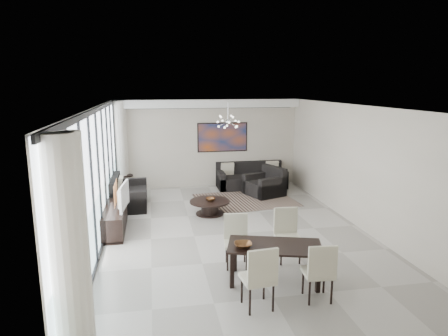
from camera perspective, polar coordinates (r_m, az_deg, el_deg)
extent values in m
cube|color=#A8A39B|center=(9.32, 1.67, -9.28)|extent=(6.00, 9.00, 0.02)
cube|color=white|center=(8.71, 1.78, 8.70)|extent=(6.00, 9.00, 0.02)
cube|color=beige|center=(13.26, -2.36, 3.51)|extent=(6.00, 0.02, 2.90)
cube|color=beige|center=(4.80, 13.26, -11.97)|extent=(6.00, 0.02, 2.90)
cube|color=beige|center=(9.96, 18.79, 0.10)|extent=(0.02, 9.00, 2.90)
cube|color=silver|center=(8.79, -17.65, -1.32)|extent=(0.01, 8.95, 2.85)
cube|color=black|center=(8.59, -17.97, 7.83)|extent=(0.04, 8.95, 0.10)
cube|color=black|center=(9.20, -16.84, -9.96)|extent=(0.04, 8.95, 0.06)
cube|color=black|center=(5.01, -22.79, -11.58)|extent=(0.04, 0.05, 2.88)
cube|color=black|center=(5.93, -20.77, -7.81)|extent=(0.04, 0.05, 2.88)
cube|color=black|center=(6.86, -19.33, -5.05)|extent=(0.04, 0.05, 2.88)
cube|color=black|center=(7.82, -18.24, -2.95)|extent=(0.04, 0.05, 2.88)
cube|color=black|center=(8.78, -17.39, -1.31)|extent=(0.04, 0.05, 2.88)
cube|color=black|center=(9.75, -16.72, 0.00)|extent=(0.04, 0.05, 2.88)
cube|color=black|center=(10.73, -16.16, 1.08)|extent=(0.04, 0.05, 2.88)
cube|color=black|center=(11.71, -15.70, 1.97)|extent=(0.04, 0.05, 2.88)
cube|color=black|center=(12.69, -15.31, 2.73)|extent=(0.04, 0.05, 2.88)
cylinder|color=silver|center=(4.85, -21.51, -12.28)|extent=(0.36, 0.36, 2.85)
cylinder|color=silver|center=(12.83, -14.63, 2.86)|extent=(0.36, 0.36, 2.85)
cube|color=white|center=(12.94, -2.29, 9.18)|extent=(5.98, 0.40, 0.26)
cube|color=#AA4817|center=(13.29, -0.21, 4.41)|extent=(1.68, 0.04, 0.98)
cylinder|color=silver|center=(11.23, 0.57, 8.05)|extent=(0.02, 0.02, 0.55)
sphere|color=silver|center=(11.25, 0.57, 6.65)|extent=(0.12, 0.12, 0.12)
cube|color=black|center=(11.90, 3.05, -4.58)|extent=(2.99, 2.43, 0.01)
cylinder|color=black|center=(10.55, -2.05, -4.79)|extent=(1.06, 1.06, 0.04)
cylinder|color=black|center=(10.60, -2.04, -5.75)|extent=(0.47, 0.47, 0.33)
cylinder|color=black|center=(10.65, -2.04, -6.51)|extent=(0.74, 0.74, 0.03)
imported|color=brown|center=(10.51, -1.94, -4.50)|extent=(0.28, 0.28, 0.08)
cube|color=black|center=(13.31, 3.94, -1.94)|extent=(2.26, 0.92, 0.41)
cube|color=black|center=(13.57, 3.58, 0.11)|extent=(2.26, 0.18, 0.41)
cube|color=black|center=(13.07, -0.46, -1.74)|extent=(0.18, 0.92, 0.60)
cube|color=black|center=(13.58, 8.20, -1.36)|extent=(0.18, 0.92, 0.60)
cube|color=black|center=(11.59, -13.35, -4.29)|extent=(0.96, 1.70, 0.43)
cube|color=black|center=(11.51, -15.35, -2.31)|extent=(0.19, 1.70, 0.43)
cube|color=black|center=(10.83, -13.56, -4.90)|extent=(0.96, 0.19, 0.62)
cube|color=black|center=(12.29, -13.20, -2.90)|extent=(0.96, 0.19, 0.62)
cube|color=black|center=(12.44, 5.73, -2.90)|extent=(1.29, 1.32, 0.43)
cube|color=black|center=(12.57, 7.18, -0.73)|extent=(0.56, 1.03, 0.43)
cube|color=black|center=(12.74, 4.59, -2.07)|extent=(0.98, 0.54, 0.63)
cube|color=black|center=(12.10, 6.95, -2.87)|extent=(0.98, 0.54, 0.63)
cylinder|color=black|center=(12.98, -13.77, -1.05)|extent=(0.41, 0.41, 0.04)
cylinder|color=black|center=(13.05, -13.71, -2.25)|extent=(0.06, 0.06, 0.52)
cylinder|color=black|center=(13.11, -13.65, -3.32)|extent=(0.29, 0.29, 0.03)
cube|color=black|center=(9.74, -15.44, -7.08)|extent=(0.50, 1.79, 0.56)
imported|color=gray|center=(9.50, -14.69, -3.92)|extent=(0.24, 1.02, 0.58)
cube|color=black|center=(7.03, 7.26, -11.00)|extent=(1.76, 1.22, 0.04)
cube|color=black|center=(6.90, 1.14, -14.39)|extent=(0.07, 0.07, 0.63)
cube|color=black|center=(7.46, 1.55, -12.29)|extent=(0.07, 0.07, 0.63)
cube|color=black|center=(6.94, 13.31, -14.56)|extent=(0.07, 0.07, 0.63)
cube|color=black|center=(7.50, 12.71, -12.46)|extent=(0.07, 0.07, 0.63)
cube|color=beige|center=(6.31, 4.80, -15.47)|extent=(0.52, 0.52, 0.06)
cube|color=beige|center=(6.02, 5.57, -14.05)|extent=(0.48, 0.10, 0.58)
cylinder|color=black|center=(6.53, 2.56, -16.97)|extent=(0.04, 0.04, 0.44)
cylinder|color=black|center=(6.34, 7.03, -17.95)|extent=(0.04, 0.04, 0.44)
cube|color=beige|center=(6.68, 13.23, -14.36)|extent=(0.49, 0.49, 0.06)
cube|color=beige|center=(6.41, 13.91, -13.06)|extent=(0.45, 0.09, 0.55)
cylinder|color=black|center=(6.89, 11.22, -15.66)|extent=(0.04, 0.04, 0.42)
cylinder|color=black|center=(6.70, 15.12, -16.69)|extent=(0.04, 0.04, 0.42)
cube|color=beige|center=(7.58, 1.79, -10.77)|extent=(0.50, 0.50, 0.06)
cube|color=beige|center=(7.67, 1.68, -8.45)|extent=(0.45, 0.11, 0.55)
cylinder|color=black|center=(7.54, 3.26, -12.93)|extent=(0.04, 0.04, 0.42)
cylinder|color=black|center=(7.83, 0.35, -11.93)|extent=(0.04, 0.04, 0.42)
cube|color=beige|center=(7.91, 9.15, -9.82)|extent=(0.49, 0.49, 0.06)
cube|color=beige|center=(8.00, 8.79, -7.53)|extent=(0.47, 0.07, 0.57)
cylinder|color=black|center=(7.90, 10.78, -11.87)|extent=(0.04, 0.04, 0.44)
cylinder|color=black|center=(8.12, 7.45, -11.08)|extent=(0.04, 0.04, 0.44)
imported|color=brown|center=(6.88, 2.73, -10.92)|extent=(0.33, 0.33, 0.07)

